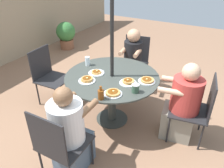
# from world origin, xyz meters

# --- Properties ---
(ground_plane) EXTENTS (12.00, 12.00, 0.00)m
(ground_plane) POSITION_xyz_m (0.00, 0.00, 0.00)
(ground_plane) COLOR #8C664C
(patio_table) EXTENTS (1.30, 1.30, 0.75)m
(patio_table) POSITION_xyz_m (0.00, 0.00, 0.61)
(patio_table) COLOR #383D38
(patio_table) RESTS_ON ground
(umbrella_pole) EXTENTS (0.05, 0.05, 2.36)m
(umbrella_pole) POSITION_xyz_m (0.00, 0.00, 1.18)
(umbrella_pole) COLOR black
(umbrella_pole) RESTS_ON ground
(patio_chair_north) EXTENTS (0.50, 0.50, 0.93)m
(patio_chair_north) POSITION_xyz_m (-0.06, 1.16, 0.52)
(patio_chair_north) COLOR #232326
(patio_chair_north) RESTS_ON ground
(patio_chair_east) EXTENTS (0.48, 0.48, 0.93)m
(patio_chair_east) POSITION_xyz_m (-1.16, -0.02, 0.52)
(patio_chair_east) COLOR #232326
(patio_chair_east) RESTS_ON ground
(diner_east) EXTENTS (0.53, 0.37, 1.09)m
(diner_east) POSITION_xyz_m (-0.97, -0.01, 0.49)
(diner_east) COLOR slate
(diner_east) RESTS_ON ground
(patio_chair_south) EXTENTS (0.54, 0.54, 0.93)m
(patio_chair_south) POSITION_xyz_m (0.18, -1.14, 0.52)
(patio_chair_south) COLOR #232326
(patio_chair_south) RESTS_ON ground
(diner_south) EXTENTS (0.44, 0.56, 1.10)m
(diner_south) POSITION_xyz_m (0.15, -0.96, 0.49)
(diner_south) COLOR gray
(diner_south) RESTS_ON ground
(patio_chair_west) EXTENTS (0.53, 0.53, 0.93)m
(patio_chair_west) POSITION_xyz_m (1.15, 0.16, 0.52)
(patio_chair_west) COLOR #232326
(patio_chair_west) RESTS_ON ground
(diner_west) EXTENTS (0.49, 0.37, 1.13)m
(diner_west) POSITION_xyz_m (0.97, 0.13, 0.53)
(diner_west) COLOR #3D3D42
(diner_west) RESTS_ON ground
(pancake_plate_a) EXTENTS (0.22, 0.22, 0.05)m
(pancake_plate_a) POSITION_xyz_m (0.08, -0.48, 0.77)
(pancake_plate_a) COLOR white
(pancake_plate_a) RESTS_ON patio_table
(pancake_plate_b) EXTENTS (0.22, 0.22, 0.06)m
(pancake_plate_b) POSITION_xyz_m (-0.29, 0.22, 0.77)
(pancake_plate_b) COLOR white
(pancake_plate_b) RESTS_ON patio_table
(pancake_plate_c) EXTENTS (0.22, 0.22, 0.05)m
(pancake_plate_c) POSITION_xyz_m (-0.40, -0.24, 0.77)
(pancake_plate_c) COLOR white
(pancake_plate_c) RESTS_ON patio_table
(pancake_plate_d) EXTENTS (0.22, 0.22, 0.06)m
(pancake_plate_d) POSITION_xyz_m (-0.07, -0.28, 0.77)
(pancake_plate_d) COLOR white
(pancake_plate_d) RESTS_ON patio_table
(pancake_plate_e) EXTENTS (0.22, 0.22, 0.04)m
(pancake_plate_e) POSITION_xyz_m (-0.04, 0.23, 0.76)
(pancake_plate_e) COLOR white
(pancake_plate_e) RESTS_ON patio_table
(syrup_bottle) EXTENTS (0.10, 0.07, 0.17)m
(syrup_bottle) POSITION_xyz_m (-0.55, -0.16, 0.82)
(syrup_bottle) COLOR brown
(syrup_bottle) RESTS_ON patio_table
(coffee_cup) EXTENTS (0.09, 0.09, 0.11)m
(coffee_cup) POSITION_xyz_m (-0.23, -0.45, 0.80)
(coffee_cup) COLOR #33513D
(coffee_cup) RESTS_ON patio_table
(drinking_glass_a) EXTENTS (0.07, 0.07, 0.13)m
(drinking_glass_a) POSITION_xyz_m (0.12, 0.48, 0.82)
(drinking_glass_a) COLOR silver
(drinking_glass_a) RESTS_ON patio_table
(potted_shrub) EXTENTS (0.50, 0.50, 0.71)m
(potted_shrub) POSITION_xyz_m (2.03, 2.53, 0.39)
(potted_shrub) COLOR brown
(potted_shrub) RESTS_ON ground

